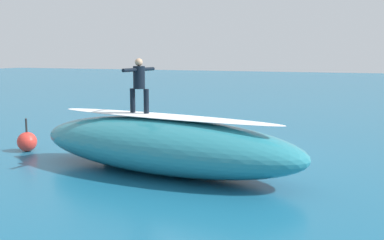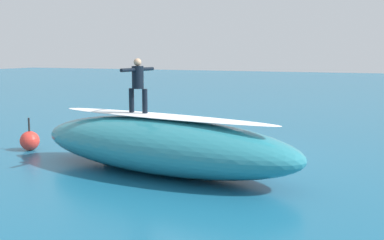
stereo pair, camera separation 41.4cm
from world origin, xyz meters
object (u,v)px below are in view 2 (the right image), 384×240
(surfboard_riding, at_px, (138,114))
(surfer_riding, at_px, (138,81))
(surfer_paddling, at_px, (238,143))
(buoy_marker, at_px, (30,141))
(surfboard_paddling, at_px, (236,148))

(surfboard_riding, relative_size, surfer_riding, 1.57)
(surfer_paddling, height_order, buoy_marker, buoy_marker)
(surfer_paddling, bearing_deg, surfer_riding, -17.62)
(surfboard_riding, bearing_deg, surfer_paddling, -107.62)
(surfer_paddling, bearing_deg, surfboard_riding, -17.62)
(surfboard_riding, bearing_deg, surfboard_paddling, -108.17)
(surfer_riding, relative_size, surfboard_paddling, 0.61)
(surfer_riding, bearing_deg, surfboard_paddling, -108.17)
(surfboard_paddling, xyz_separation_m, surfer_paddling, (-0.01, -0.12, 0.15))
(surfboard_riding, height_order, surfer_paddling, surfboard_riding)
(surfer_riding, relative_size, buoy_marker, 1.38)
(surfer_riding, distance_m, surfboard_paddling, 4.46)
(buoy_marker, bearing_deg, surfboard_paddling, -155.52)
(surfer_riding, xyz_separation_m, buoy_marker, (4.40, -0.71, -2.04))
(surfboard_riding, relative_size, buoy_marker, 2.17)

